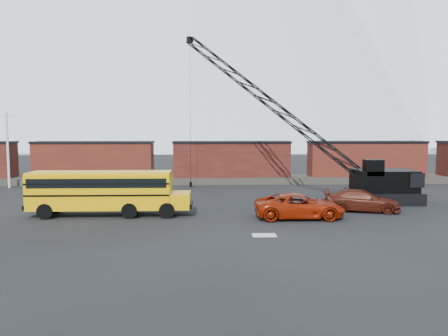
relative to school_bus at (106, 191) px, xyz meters
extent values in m
plane|color=black|center=(10.12, -2.33, -1.79)|extent=(160.00, 160.00, 0.00)
cone|color=white|center=(50.12, 317.67, 75.01)|extent=(240.00, 240.00, 160.00)
cube|color=white|center=(10.12, 337.67, 10.21)|extent=(800.00, 80.00, 24.00)
cube|color=#423D36|center=(10.12, 19.67, -1.44)|extent=(120.00, 5.00, 0.70)
cube|color=#4D1716|center=(-5.88, 19.67, 0.91)|extent=(13.50, 2.90, 4.00)
cube|color=black|center=(-5.88, 19.67, 2.96)|extent=(13.70, 3.10, 0.25)
cube|color=black|center=(-10.08, 19.67, -0.79)|extent=(2.20, 2.40, 0.60)
cube|color=black|center=(-1.68, 19.67, -0.79)|extent=(2.20, 2.40, 0.60)
cube|color=#582018|center=(10.12, 19.67, 0.91)|extent=(13.50, 2.90, 4.00)
cube|color=black|center=(10.12, 19.67, 2.96)|extent=(13.70, 3.10, 0.25)
cube|color=black|center=(5.92, 19.67, -0.79)|extent=(2.20, 2.40, 0.60)
cube|color=black|center=(14.32, 19.67, -0.79)|extent=(2.20, 2.40, 0.60)
cube|color=#4D1716|center=(26.12, 19.67, 0.91)|extent=(13.50, 2.90, 4.00)
cube|color=black|center=(26.12, 19.67, 2.96)|extent=(13.70, 3.10, 0.25)
cube|color=black|center=(21.92, 19.67, -0.79)|extent=(2.20, 2.40, 0.60)
cube|color=black|center=(30.32, 19.67, -0.79)|extent=(2.20, 2.40, 0.60)
cylinder|color=silver|center=(-13.88, 15.67, 2.21)|extent=(0.24, 0.24, 8.00)
cube|color=silver|center=(-13.88, 15.67, 5.81)|extent=(1.40, 0.12, 0.12)
cube|color=silver|center=(10.62, -6.33, -1.78)|extent=(1.40, 0.90, 0.02)
cube|color=#E4A604|center=(-0.35, 0.00, 0.01)|extent=(10.00, 2.50, 2.50)
cube|color=#E4A604|center=(5.25, 0.00, -0.69)|extent=(1.60, 2.30, 1.10)
cube|color=#E4A604|center=(-0.35, 0.00, 1.31)|extent=(10.00, 2.30, 0.18)
cube|color=black|center=(-0.35, -1.26, 0.71)|extent=(9.60, 0.05, 0.65)
cube|color=black|center=(-0.35, 1.26, 0.71)|extent=(9.60, 0.05, 0.65)
cube|color=black|center=(6.10, 0.00, -0.99)|extent=(0.15, 2.45, 0.35)
cube|color=black|center=(-5.40, 0.00, -0.99)|extent=(0.15, 2.50, 0.35)
cylinder|color=black|center=(-3.95, -1.15, -1.24)|extent=(1.10, 0.35, 1.10)
cylinder|color=black|center=(-3.95, 1.15, -1.24)|extent=(1.10, 0.35, 1.10)
cylinder|color=black|center=(1.85, -1.15, -1.24)|extent=(1.10, 0.35, 1.10)
cylinder|color=black|center=(1.85, 1.15, -1.24)|extent=(1.10, 0.35, 1.10)
cylinder|color=black|center=(4.45, -1.15, -1.24)|extent=(1.10, 0.35, 1.10)
cylinder|color=black|center=(4.45, 1.15, -1.24)|extent=(1.10, 0.35, 1.10)
imported|color=#941D07|center=(13.73, -1.44, -0.92)|extent=(6.28, 2.91, 1.74)
imported|color=#48160C|center=(19.01, 1.05, -0.98)|extent=(6.04, 3.68, 1.64)
cube|color=black|center=(22.29, 3.37, -1.29)|extent=(5.50, 1.00, 1.00)
cube|color=black|center=(22.29, 6.57, -1.29)|extent=(5.50, 1.00, 1.00)
cube|color=black|center=(22.29, 4.97, 0.11)|extent=(4.80, 3.60, 1.80)
cube|color=black|center=(24.29, 4.97, 0.31)|extent=(1.20, 3.80, 1.20)
cube|color=black|center=(20.89, 3.77, 1.31)|extent=(1.40, 1.20, 1.30)
cube|color=black|center=(20.89, 3.22, 1.31)|extent=(1.20, 0.06, 0.90)
cube|color=black|center=(5.49, 15.28, 13.76)|extent=(0.70, 0.50, 0.60)
cylinder|color=black|center=(5.49, 15.28, 5.98)|extent=(0.04, 0.04, 15.25)
cube|color=black|center=(5.49, 15.28, -1.44)|extent=(0.25, 0.25, 0.50)
camera|label=1|loc=(7.33, -31.36, 4.38)|focal=35.00mm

